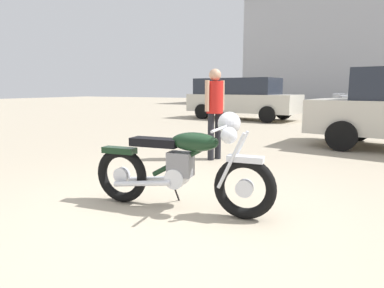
{
  "coord_description": "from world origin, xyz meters",
  "views": [
    {
      "loc": [
        1.62,
        -2.82,
        1.31
      ],
      "look_at": [
        -0.24,
        0.83,
        0.64
      ],
      "focal_mm": 31.76,
      "sensor_mm": 36.0,
      "label": 1
    }
  ],
  "objects_px": {
    "vintage_motorcycle": "(184,166)",
    "bystander": "(215,105)",
    "red_hatchback_near": "(380,97)",
    "pale_sedan_back": "(241,97)"
  },
  "relations": [
    {
      "from": "vintage_motorcycle",
      "to": "bystander",
      "type": "xyz_separation_m",
      "value": [
        -0.77,
        2.6,
        0.53
      ]
    },
    {
      "from": "vintage_motorcycle",
      "to": "red_hatchback_near",
      "type": "height_order",
      "value": "red_hatchback_near"
    },
    {
      "from": "bystander",
      "to": "vintage_motorcycle",
      "type": "bearing_deg",
      "value": 129.38
    },
    {
      "from": "pale_sedan_back",
      "to": "vintage_motorcycle",
      "type": "bearing_deg",
      "value": -65.86
    },
    {
      "from": "bystander",
      "to": "pale_sedan_back",
      "type": "relative_size",
      "value": 0.34
    },
    {
      "from": "vintage_motorcycle",
      "to": "bystander",
      "type": "relative_size",
      "value": 1.25
    },
    {
      "from": "pale_sedan_back",
      "to": "bystander",
      "type": "bearing_deg",
      "value": -65.99
    },
    {
      "from": "vintage_motorcycle",
      "to": "bystander",
      "type": "bearing_deg",
      "value": 100.68
    },
    {
      "from": "pale_sedan_back",
      "to": "red_hatchback_near",
      "type": "height_order",
      "value": "red_hatchback_near"
    },
    {
      "from": "vintage_motorcycle",
      "to": "red_hatchback_near",
      "type": "distance_m",
      "value": 15.74
    }
  ]
}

